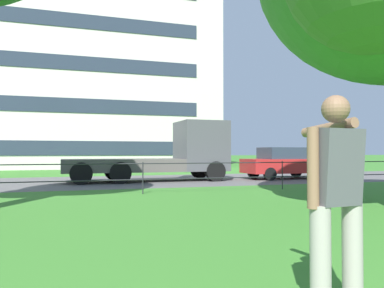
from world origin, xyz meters
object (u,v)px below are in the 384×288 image
object	(u,v)px
person_thrower	(335,197)
car_red_far_right	(283,163)
flatbed_truck_left	(171,154)
apartment_building_background	(38,54)

from	to	relation	value
person_thrower	car_red_far_right	distance (m)	16.21
flatbed_truck_left	apartment_building_background	bearing A→B (deg)	111.06
person_thrower	flatbed_truck_left	bearing A→B (deg)	80.67
flatbed_truck_left	person_thrower	bearing A→B (deg)	-99.33
person_thrower	flatbed_truck_left	size ratio (longest dim) A/B	0.24
person_thrower	apartment_building_background	size ratio (longest dim) A/B	0.06
person_thrower	apartment_building_background	bearing A→B (deg)	98.15
car_red_far_right	person_thrower	bearing A→B (deg)	-119.48
flatbed_truck_left	car_red_far_right	size ratio (longest dim) A/B	1.82
person_thrower	flatbed_truck_left	xyz separation A→B (m)	(2.40, 14.60, 0.27)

